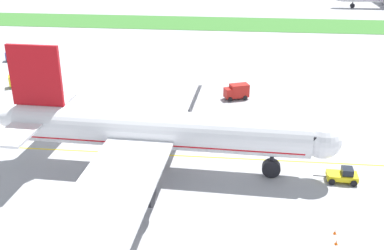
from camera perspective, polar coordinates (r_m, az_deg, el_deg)
ground_plane at (r=71.42m, az=-6.66°, el=-4.39°), size 600.00×600.00×0.00m
apron_taxi_line at (r=73.51m, az=-6.26°, el=-3.51°), size 280.00×0.36×0.01m
grass_median_strip at (r=169.53m, az=0.96°, el=12.30°), size 320.00×24.00×0.10m
airliner_foreground at (r=66.61m, az=-4.57°, el=-0.67°), size 51.70×81.41×17.78m
pushback_tug at (r=68.53m, az=17.92°, el=-5.85°), size 6.01×2.80×2.11m
ground_crew_wingwalker_port at (r=58.53m, az=-14.50°, el=-10.84°), size 0.46×0.48×1.61m
traffic_cone_near_nose at (r=56.45m, az=17.17°, el=-13.49°), size 0.36×0.36×0.58m
traffic_cone_starboard_wing at (r=58.03m, az=17.02°, el=-12.33°), size 0.36×0.36×0.58m
service_truck_baggage_loader at (r=130.59m, az=-20.78°, el=7.98°), size 4.90×3.59×2.72m
service_truck_fuel_bowser at (r=109.08m, az=-20.14°, el=5.15°), size 5.39×4.05×2.60m
service_truck_catering_van at (r=95.51m, az=5.47°, el=4.12°), size 5.33×3.93×3.06m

